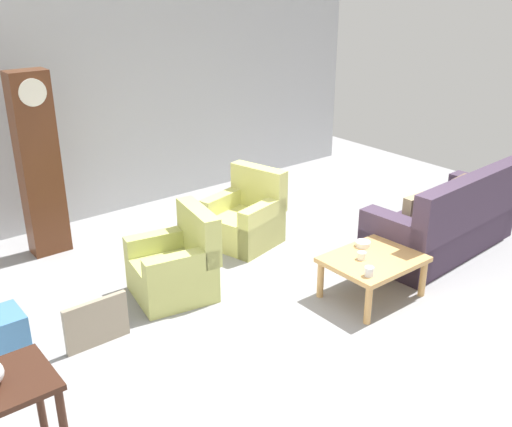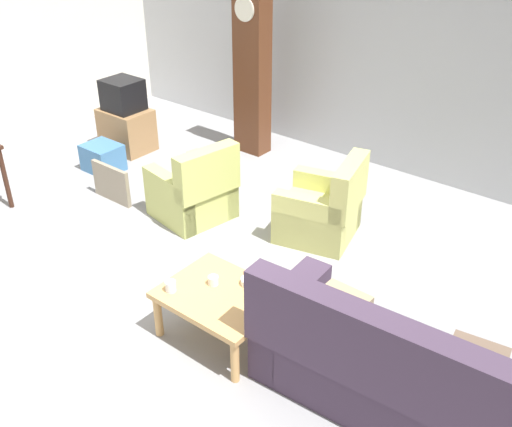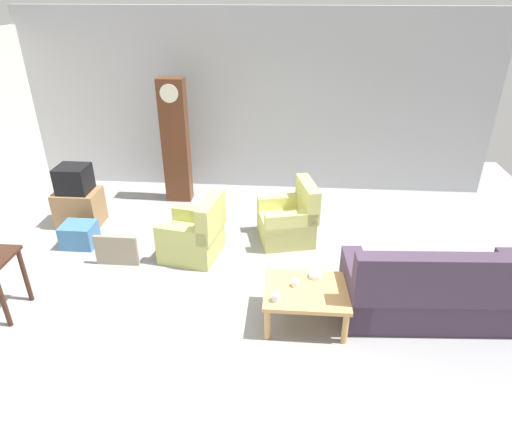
% 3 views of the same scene
% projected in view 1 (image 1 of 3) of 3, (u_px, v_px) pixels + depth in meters
% --- Properties ---
extents(ground_plane, '(10.40, 10.40, 0.00)m').
position_uv_depth(ground_plane, '(287.00, 311.00, 5.89)').
color(ground_plane, gray).
extents(garage_door_wall, '(8.40, 0.16, 3.20)m').
position_uv_depth(garage_door_wall, '(112.00, 96.00, 7.87)').
color(garage_door_wall, '#ADAFB5').
rests_on(garage_door_wall, ground_plane).
extents(couch_floral, '(2.15, 1.00, 1.04)m').
position_uv_depth(couch_floral, '(445.00, 224.00, 7.03)').
color(couch_floral, '#423347').
rests_on(couch_floral, ground_plane).
extents(armchair_olive_near, '(0.91, 0.89, 0.92)m').
position_uv_depth(armchair_olive_near, '(176.00, 268.00, 6.10)').
color(armchair_olive_near, '#B7BC66').
rests_on(armchair_olive_near, ground_plane).
extents(armchair_olive_far, '(0.95, 0.93, 0.92)m').
position_uv_depth(armchair_olive_far, '(245.00, 220.00, 7.28)').
color(armchair_olive_far, '#C9C96F').
rests_on(armchair_olive_far, ground_plane).
extents(coffee_table_wood, '(0.96, 0.76, 0.45)m').
position_uv_depth(coffee_table_wood, '(373.00, 263.00, 6.02)').
color(coffee_table_wood, tan).
rests_on(coffee_table_wood, ground_plane).
extents(grandfather_clock, '(0.44, 0.30, 2.16)m').
position_uv_depth(grandfather_clock, '(39.00, 165.00, 6.76)').
color(grandfather_clock, '#562D19').
rests_on(grandfather_clock, ground_plane).
extents(framed_picture_leaning, '(0.60, 0.05, 0.45)m').
position_uv_depth(framed_picture_leaning, '(97.00, 323.00, 5.29)').
color(framed_picture_leaning, gray).
rests_on(framed_picture_leaning, ground_plane).
extents(cup_white_porcelain, '(0.09, 0.09, 0.08)m').
position_uv_depth(cup_white_porcelain, '(362.00, 256.00, 5.95)').
color(cup_white_porcelain, white).
rests_on(cup_white_porcelain, coffee_table_wood).
extents(cup_blue_rimmed, '(0.09, 0.09, 0.09)m').
position_uv_depth(cup_blue_rimmed, '(369.00, 271.00, 5.62)').
color(cup_blue_rimmed, silver).
rests_on(cup_blue_rimmed, coffee_table_wood).
extents(bowl_white_stacked, '(0.16, 0.16, 0.05)m').
position_uv_depth(bowl_white_stacked, '(363.00, 244.00, 6.23)').
color(bowl_white_stacked, white).
rests_on(bowl_white_stacked, coffee_table_wood).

